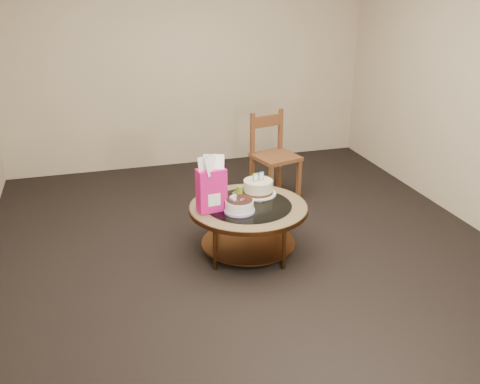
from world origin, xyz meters
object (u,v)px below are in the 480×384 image
object	(u,v)px
coffee_table	(248,213)
decorated_cake	(239,206)
dining_chair	(274,155)
gift_bag	(211,184)
cream_cake	(258,187)

from	to	relation	value
coffee_table	decorated_cake	bearing A→B (deg)	-136.72
coffee_table	dining_chair	size ratio (longest dim) A/B	1.11
decorated_cake	gift_bag	bearing A→B (deg)	156.01
dining_chair	gift_bag	bearing A→B (deg)	-144.40
decorated_cake	cream_cake	xyz separation A→B (m)	(0.27, 0.31, 0.01)
coffee_table	cream_cake	xyz separation A→B (m)	(0.15, 0.20, 0.14)
decorated_cake	cream_cake	distance (m)	0.41
decorated_cake	gift_bag	distance (m)	0.29
coffee_table	gift_bag	size ratio (longest dim) A/B	2.18
cream_cake	gift_bag	xyz separation A→B (m)	(-0.48, -0.22, 0.17)
decorated_cake	dining_chair	bearing A→B (deg)	59.24
coffee_table	decorated_cake	xyz separation A→B (m)	(-0.11, -0.11, 0.13)
coffee_table	dining_chair	bearing A→B (deg)	61.08
coffee_table	dining_chair	xyz separation A→B (m)	(0.64, 1.17, 0.09)
coffee_table	cream_cake	size ratio (longest dim) A/B	3.16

